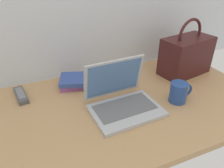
{
  "coord_description": "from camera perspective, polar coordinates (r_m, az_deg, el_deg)",
  "views": [
    {
      "loc": [
        -0.28,
        -0.76,
        0.63
      ],
      "look_at": [
        0.04,
        0.0,
        0.15
      ],
      "focal_mm": 34.27,
      "sensor_mm": 36.0,
      "label": 1
    }
  ],
  "objects": [
    {
      "name": "laptop",
      "position": [
        0.99,
        2.64,
        -3.99
      ],
      "size": [
        0.32,
        0.28,
        0.22
      ],
      "color": "#B2B5BA",
      "rests_on": "desk"
    },
    {
      "name": "remote_control_near",
      "position": [
        1.17,
        -23.15,
        -2.72
      ],
      "size": [
        0.07,
        0.17,
        0.02
      ],
      "color": "#4C4C51",
      "rests_on": "desk"
    },
    {
      "name": "book_stack",
      "position": [
        1.18,
        -9.98,
        0.65
      ],
      "size": [
        0.19,
        0.18,
        0.05
      ],
      "color": "#8C4C8C",
      "rests_on": "desk"
    },
    {
      "name": "coffee_mug",
      "position": [
        1.08,
        17.42,
        -2.06
      ],
      "size": [
        0.12,
        0.08,
        0.1
      ],
      "color": "#26478C",
      "rests_on": "desk"
    },
    {
      "name": "desk",
      "position": [
        1.02,
        -2.1,
        -7.0
      ],
      "size": [
        1.6,
        0.76,
        0.03
      ],
      "color": "tan",
      "rests_on": "ground"
    },
    {
      "name": "handbag",
      "position": [
        1.34,
        19.16,
        7.32
      ],
      "size": [
        0.32,
        0.21,
        0.33
      ],
      "color": "#3F1919",
      "rests_on": "desk"
    }
  ]
}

